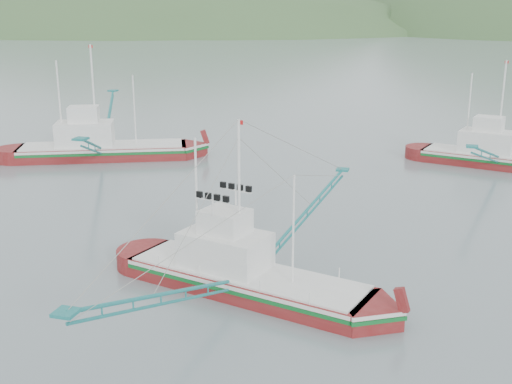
# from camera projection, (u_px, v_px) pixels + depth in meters

# --- Properties ---
(ground) EXTENTS (1200.00, 1200.00, 0.00)m
(ground) POSITION_uv_depth(u_px,v_px,m) (226.00, 275.00, 35.87)
(ground) COLOR slate
(ground) RESTS_ON ground
(main_boat) EXTENTS (13.90, 23.87, 9.85)m
(main_boat) POSITION_uv_depth(u_px,v_px,m) (245.00, 258.00, 33.36)
(main_boat) COLOR maroon
(main_boat) RESTS_ON ground
(bg_boat_right) EXTENTS (15.03, 25.82, 10.65)m
(bg_boat_right) POSITION_uv_depth(u_px,v_px,m) (501.00, 146.00, 59.87)
(bg_boat_right) COLOR maroon
(bg_boat_right) RESTS_ON ground
(bg_boat_left) EXTENTS (16.69, 28.14, 11.96)m
(bg_boat_left) POSITION_uv_depth(u_px,v_px,m) (101.00, 134.00, 63.09)
(bg_boat_left) COLOR maroon
(bg_boat_left) RESTS_ON ground
(headland_left) EXTENTS (448.00, 308.00, 210.00)m
(headland_left) POSITION_uv_depth(u_px,v_px,m) (141.00, 31.00, 416.28)
(headland_left) COLOR #395C2F
(headland_left) RESTS_ON ground
(ridge_distant) EXTENTS (960.00, 400.00, 240.00)m
(ridge_distant) POSITION_uv_depth(u_px,v_px,m) (470.00, 26.00, 544.91)
(ridge_distant) COLOR slate
(ridge_distant) RESTS_ON ground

